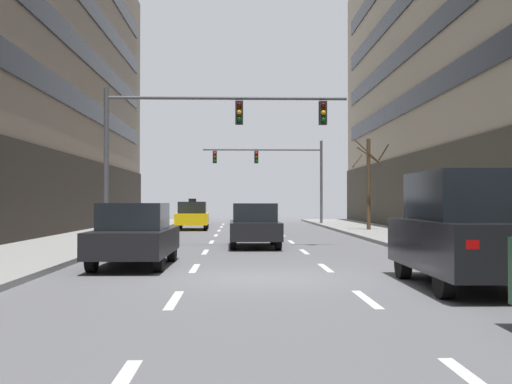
{
  "coord_description": "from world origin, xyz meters",
  "views": [
    {
      "loc": [
        -0.55,
        -13.58,
        1.64
      ],
      "look_at": [
        0.33,
        17.14,
        2.1
      ],
      "focal_mm": 44.48,
      "sensor_mm": 36.0,
      "label": 1
    }
  ],
  "objects_px": {
    "taxi_driving_1": "(193,216)",
    "traffic_signal_1": "(278,165)",
    "car_driving_2": "(254,226)",
    "street_tree_1": "(369,180)",
    "car_driving_0": "(135,235)",
    "car_parked_1": "(464,230)",
    "traffic_signal_0": "(196,130)"
  },
  "relations": [
    {
      "from": "car_parked_1",
      "to": "street_tree_1",
      "type": "xyz_separation_m",
      "value": [
        2.65,
        21.59,
        1.66
      ]
    },
    {
      "from": "traffic_signal_1",
      "to": "street_tree_1",
      "type": "relative_size",
      "value": 1.71
    },
    {
      "from": "taxi_driving_1",
      "to": "traffic_signal_1",
      "type": "relative_size",
      "value": 0.53
    },
    {
      "from": "traffic_signal_0",
      "to": "car_parked_1",
      "type": "bearing_deg",
      "value": -61.24
    },
    {
      "from": "car_driving_2",
      "to": "street_tree_1",
      "type": "xyz_separation_m",
      "value": [
        6.39,
        10.92,
        1.99
      ]
    },
    {
      "from": "car_driving_0",
      "to": "car_parked_1",
      "type": "bearing_deg",
      "value": -30.21
    },
    {
      "from": "car_driving_2",
      "to": "taxi_driving_1",
      "type": "bearing_deg",
      "value": 102.85
    },
    {
      "from": "car_parked_1",
      "to": "street_tree_1",
      "type": "relative_size",
      "value": 0.95
    },
    {
      "from": "taxi_driving_1",
      "to": "traffic_signal_1",
      "type": "distance_m",
      "value": 9.39
    },
    {
      "from": "car_driving_0",
      "to": "car_parked_1",
      "type": "distance_m",
      "value": 8.01
    },
    {
      "from": "car_parked_1",
      "to": "traffic_signal_1",
      "type": "bearing_deg",
      "value": 92.77
    },
    {
      "from": "car_driving_2",
      "to": "street_tree_1",
      "type": "bearing_deg",
      "value": 59.67
    },
    {
      "from": "street_tree_1",
      "to": "traffic_signal_1",
      "type": "bearing_deg",
      "value": 112.5
    },
    {
      "from": "car_driving_0",
      "to": "car_parked_1",
      "type": "relative_size",
      "value": 0.93
    },
    {
      "from": "traffic_signal_0",
      "to": "car_driving_0",
      "type": "bearing_deg",
      "value": -99.44
    },
    {
      "from": "taxi_driving_1",
      "to": "street_tree_1",
      "type": "height_order",
      "value": "street_tree_1"
    },
    {
      "from": "taxi_driving_1",
      "to": "traffic_signal_0",
      "type": "distance_m",
      "value": 14.62
    },
    {
      "from": "traffic_signal_1",
      "to": "street_tree_1",
      "type": "distance_m",
      "value": 11.02
    },
    {
      "from": "car_driving_2",
      "to": "traffic_signal_1",
      "type": "distance_m",
      "value": 21.4
    },
    {
      "from": "car_driving_0",
      "to": "car_driving_2",
      "type": "height_order",
      "value": "car_driving_0"
    },
    {
      "from": "taxi_driving_1",
      "to": "traffic_signal_0",
      "type": "height_order",
      "value": "traffic_signal_0"
    },
    {
      "from": "car_driving_0",
      "to": "traffic_signal_0",
      "type": "xyz_separation_m",
      "value": [
        1.09,
        6.58,
        3.4
      ]
    },
    {
      "from": "car_driving_2",
      "to": "street_tree_1",
      "type": "distance_m",
      "value": 12.8
    },
    {
      "from": "car_parked_1",
      "to": "street_tree_1",
      "type": "bearing_deg",
      "value": 83.0
    },
    {
      "from": "taxi_driving_1",
      "to": "car_driving_2",
      "type": "relative_size",
      "value": 1.04
    },
    {
      "from": "car_parked_1",
      "to": "traffic_signal_0",
      "type": "relative_size",
      "value": 0.53
    },
    {
      "from": "car_driving_2",
      "to": "street_tree_1",
      "type": "height_order",
      "value": "street_tree_1"
    },
    {
      "from": "car_driving_0",
      "to": "street_tree_1",
      "type": "distance_m",
      "value": 20.09
    },
    {
      "from": "traffic_signal_1",
      "to": "car_parked_1",
      "type": "bearing_deg",
      "value": -87.23
    },
    {
      "from": "taxi_driving_1",
      "to": "traffic_signal_1",
      "type": "bearing_deg",
      "value": 51.85
    },
    {
      "from": "car_driving_2",
      "to": "street_tree_1",
      "type": "relative_size",
      "value": 0.87
    },
    {
      "from": "car_parked_1",
      "to": "traffic_signal_0",
      "type": "height_order",
      "value": "traffic_signal_0"
    }
  ]
}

